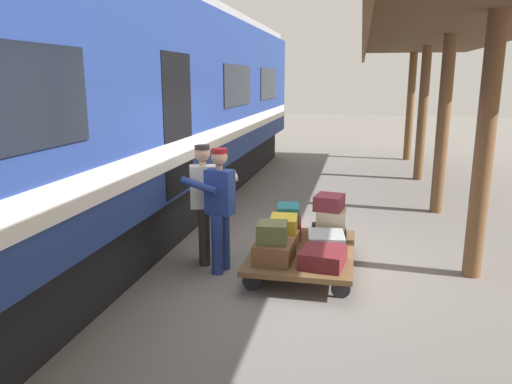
# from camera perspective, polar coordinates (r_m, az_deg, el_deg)

# --- Properties ---
(ground_plane) EXTENTS (60.00, 60.00, 0.00)m
(ground_plane) POSITION_cam_1_polar(r_m,az_deg,el_deg) (7.18, 5.61, -8.17)
(ground_plane) COLOR slate
(platform_canopy) EXTENTS (3.20, 20.66, 3.56)m
(platform_canopy) POSITION_cam_1_polar(r_m,az_deg,el_deg) (6.86, 25.80, 17.54)
(platform_canopy) COLOR brown
(platform_canopy) RESTS_ON ground_plane
(train_car) EXTENTS (3.02, 20.20, 4.00)m
(train_car) POSITION_cam_1_polar(r_m,az_deg,el_deg) (7.80, -19.50, 8.42)
(train_car) COLOR navy
(train_car) RESTS_ON ground_plane
(luggage_cart) EXTENTS (1.38, 1.98, 0.31)m
(luggage_cart) POSITION_cam_1_polar(r_m,az_deg,el_deg) (6.83, 5.49, -6.95)
(luggage_cart) COLOR brown
(luggage_cart) RESTS_ON ground_plane
(suitcase_maroon_trunk) EXTENTS (0.60, 0.66, 0.21)m
(suitcase_maroon_trunk) POSITION_cam_1_polar(r_m,az_deg,el_deg) (6.25, 7.80, -7.52)
(suitcase_maroon_trunk) COLOR maroon
(suitcase_maroon_trunk) RESTS_ON luggage_cart
(suitcase_gray_aluminum) EXTENTS (0.54, 0.60, 0.24)m
(suitcase_gray_aluminum) POSITION_cam_1_polar(r_m,az_deg,el_deg) (6.75, 8.15, -5.79)
(suitcase_gray_aluminum) COLOR #9EA0A5
(suitcase_gray_aluminum) RESTS_ON luggage_cart
(suitcase_tan_vintage) EXTENTS (0.47, 0.51, 0.20)m
(suitcase_tan_vintage) POSITION_cam_1_polar(r_m,az_deg,el_deg) (6.82, 2.92, -5.66)
(suitcase_tan_vintage) COLOR tan
(suitcase_tan_vintage) RESTS_ON luggage_cart
(suitcase_brown_leather) EXTENTS (0.50, 0.57, 0.26)m
(suitcase_brown_leather) POSITION_cam_1_polar(r_m,az_deg,el_deg) (6.30, 2.14, -6.95)
(suitcase_brown_leather) COLOR brown
(suitcase_brown_leather) RESTS_ON luggage_cart
(suitcase_red_plastic) EXTENTS (0.48, 0.58, 0.24)m
(suitcase_red_plastic) POSITION_cam_1_polar(r_m,az_deg,el_deg) (7.32, 3.59, -4.15)
(suitcase_red_plastic) COLOR #AD231E
(suitcase_red_plastic) RESTS_ON luggage_cart
(suitcase_black_hardshell) EXTENTS (0.53, 0.51, 0.17)m
(suitcase_black_hardshell) POSITION_cam_1_polar(r_m,az_deg,el_deg) (7.28, 8.44, -4.70)
(suitcase_black_hardshell) COLOR black
(suitcase_black_hardshell) RESTS_ON luggage_cart
(suitcase_olive_duffel) EXTENTS (0.41, 0.41, 0.25)m
(suitcase_olive_duffel) POSITION_cam_1_polar(r_m,az_deg,el_deg) (6.22, 1.89, -4.72)
(suitcase_olive_duffel) COLOR brown
(suitcase_olive_duffel) RESTS_ON suitcase_brown_leather
(suitcase_cream_canvas) EXTENTS (0.42, 0.41, 0.25)m
(suitcase_cream_canvas) POSITION_cam_1_polar(r_m,az_deg,el_deg) (7.25, 8.75, -3.05)
(suitcase_cream_canvas) COLOR beige
(suitcase_cream_canvas) RESTS_ON suitcase_black_hardshell
(suitcase_teal_softside) EXTENTS (0.37, 0.47, 0.23)m
(suitcase_teal_softside) POSITION_cam_1_polar(r_m,az_deg,el_deg) (7.23, 3.77, -2.42)
(suitcase_teal_softside) COLOR #1E666B
(suitcase_teal_softside) RESTS_ON suitcase_red_plastic
(suitcase_yellow_case) EXTENTS (0.40, 0.49, 0.24)m
(suitcase_yellow_case) POSITION_cam_1_polar(r_m,az_deg,el_deg) (6.78, 3.24, -3.85)
(suitcase_yellow_case) COLOR gold
(suitcase_yellow_case) RESTS_ON suitcase_tan_vintage
(suitcase_burgundy_valise) EXTENTS (0.45, 0.49, 0.22)m
(suitcase_burgundy_valise) POSITION_cam_1_polar(r_m,az_deg,el_deg) (7.22, 8.52, -1.19)
(suitcase_burgundy_valise) COLOR maroon
(suitcase_burgundy_valise) RESTS_ON suitcase_cream_canvas
(porter_in_overalls) EXTENTS (0.72, 0.52, 1.70)m
(porter_in_overalls) POSITION_cam_1_polar(r_m,az_deg,el_deg) (6.59, -4.36, -1.63)
(porter_in_overalls) COLOR navy
(porter_in_overalls) RESTS_ON ground_plane
(porter_by_door) EXTENTS (0.73, 0.57, 1.70)m
(porter_by_door) POSITION_cam_1_polar(r_m,az_deg,el_deg) (6.92, -5.97, -0.95)
(porter_by_door) COLOR #332D28
(porter_by_door) RESTS_ON ground_plane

